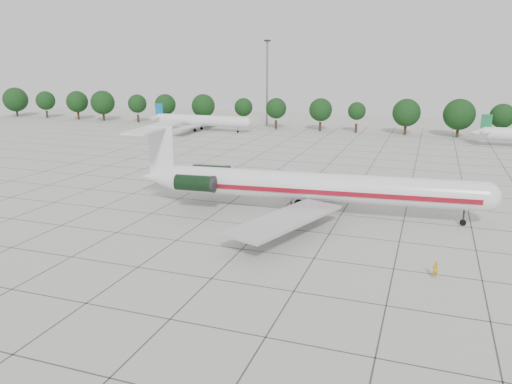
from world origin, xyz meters
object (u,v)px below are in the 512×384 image
ground_crew (435,270)px  bg_airliner_b (200,121)px  main_airliner (301,185)px  floodlight_mast (267,78)px

ground_crew → bg_airliner_b: bg_airliner_b is taller
main_airliner → bg_airliner_b: main_airliner is taller
ground_crew → bg_airliner_b: 104.41m
ground_crew → floodlight_mast: (-49.77, 100.80, 13.45)m
main_airliner → floodlight_mast: (-32.73, 85.50, 10.37)m
bg_airliner_b → ground_crew: bearing=-52.4°
main_airliner → floodlight_mast: bearing=105.3°
ground_crew → floodlight_mast: floodlight_mast is taller
ground_crew → floodlight_mast: size_ratio=0.07×
bg_airliner_b → main_airliner: bearing=-55.3°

